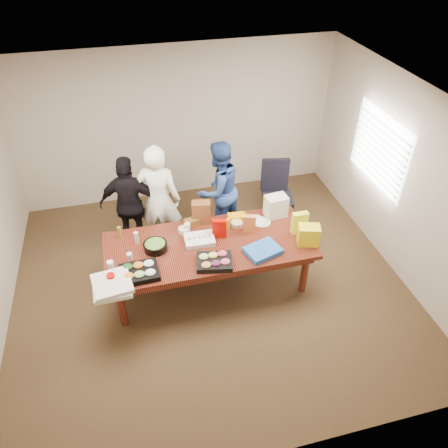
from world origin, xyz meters
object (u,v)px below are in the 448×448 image
object	(u,v)px
sheet_cake	(200,240)
person_center	(159,200)
conference_table	(209,264)
office_chair	(278,197)
salad_bowl	(155,246)
person_right	(219,190)

from	to	relation	value
sheet_cake	person_center	bearing A→B (deg)	116.80
conference_table	office_chair	world-z (taller)	office_chair
conference_table	office_chair	xyz separation A→B (m)	(1.42, 1.13, 0.16)
conference_table	salad_bowl	bearing A→B (deg)	174.58
person_right	sheet_cake	distance (m)	1.21
sheet_cake	salad_bowl	size ratio (longest dim) A/B	1.26
conference_table	person_right	world-z (taller)	person_right
office_chair	person_center	distance (m)	1.99
person_right	salad_bowl	bearing A→B (deg)	18.37
office_chair	salad_bowl	size ratio (longest dim) A/B	3.41
conference_table	salad_bowl	world-z (taller)	salad_bowl
conference_table	sheet_cake	size ratio (longest dim) A/B	7.03
sheet_cake	salad_bowl	bearing A→B (deg)	-176.85
conference_table	person_center	world-z (taller)	person_center
conference_table	office_chair	distance (m)	1.82
person_right	salad_bowl	distance (m)	1.58
conference_table	person_right	distance (m)	1.32
conference_table	office_chair	size ratio (longest dim) A/B	2.60
office_chair	person_center	xyz separation A→B (m)	(-1.95, -0.14, 0.36)
conference_table	salad_bowl	xyz separation A→B (m)	(-0.71, 0.07, 0.43)
office_chair	person_center	bearing A→B (deg)	-164.75
person_right	sheet_cake	bearing A→B (deg)	38.16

